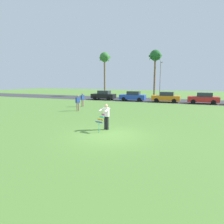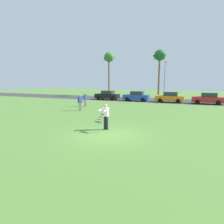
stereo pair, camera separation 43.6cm
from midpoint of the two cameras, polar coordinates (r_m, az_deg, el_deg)
The scene contains 13 objects.
ground_plane at distance 11.90m, azimuth -1.97°, elevation -6.72°, with size 120.00×120.00×0.00m, color #568438.
road_strip at distance 33.73m, azimuth 14.22°, elevation 3.30°, with size 120.00×8.00×0.01m, color #38383D.
person_kite_flyer at distance 12.98m, azimuth -2.69°, elevation -1.09°, with size 0.59×0.69×1.73m.
kite_held at distance 12.42m, azimuth -4.41°, elevation -2.41°, with size 0.53×0.68×1.15m.
parked_car_black at distance 34.19m, azimuth -2.87°, elevation 4.93°, with size 4.22×1.87×1.60m.
parked_car_blue at distance 32.28m, azimuth 5.76°, elevation 4.65°, with size 4.24×1.91×1.60m.
parked_car_orange at distance 31.18m, azimuth 15.21°, elevation 4.22°, with size 4.21×1.85×1.60m.
parked_car_red at distance 30.97m, azimuth 24.91°, elevation 3.67°, with size 4.21×1.85×1.60m.
palm_tree_left_near at distance 44.17m, azimuth -2.50°, elevation 15.25°, with size 2.58×2.71×9.49m.
palm_tree_right_near at distance 39.76m, azimuth 12.28°, elevation 15.37°, with size 2.58×2.71×9.21m.
streetlight_pole at distance 38.65m, azimuth 13.72°, elevation 9.94°, with size 0.24×1.65×7.00m.
person_walker_near at distance 21.63m, azimuth -10.60°, elevation 2.80°, with size 0.37×0.51×1.73m.
person_walker_far at distance 25.10m, azimuth -9.15°, elevation 3.69°, with size 0.35×0.52×1.73m.
Camera 1 is at (4.53, -10.52, 3.24)m, focal length 31.11 mm.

